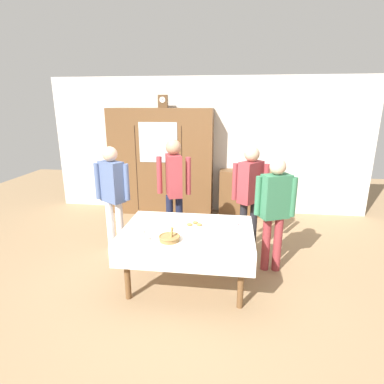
% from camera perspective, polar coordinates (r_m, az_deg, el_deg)
% --- Properties ---
extents(ground_plane, '(12.00, 12.00, 0.00)m').
position_cam_1_polar(ground_plane, '(4.25, -0.36, -14.98)').
color(ground_plane, '#997A56').
rests_on(ground_plane, ground).
extents(back_wall, '(6.40, 0.10, 2.70)m').
position_cam_1_polar(back_wall, '(6.32, 2.89, 8.50)').
color(back_wall, silver).
rests_on(back_wall, ground).
extents(dining_table, '(1.57, 1.10, 0.74)m').
position_cam_1_polar(dining_table, '(3.74, -0.87, -8.45)').
color(dining_table, brown).
rests_on(dining_table, ground).
extents(wall_cabinet, '(2.05, 0.46, 2.10)m').
position_cam_1_polar(wall_cabinet, '(6.22, -5.71, 5.54)').
color(wall_cabinet, brown).
rests_on(wall_cabinet, ground).
extents(mantel_clock, '(0.18, 0.11, 0.24)m').
position_cam_1_polar(mantel_clock, '(6.10, -5.41, 16.41)').
color(mantel_clock, brown).
rests_on(mantel_clock, wall_cabinet).
extents(bookshelf_low, '(1.08, 0.35, 0.91)m').
position_cam_1_polar(bookshelf_low, '(6.26, 10.05, -0.19)').
color(bookshelf_low, brown).
rests_on(bookshelf_low, ground).
extents(book_stack, '(0.15, 0.23, 0.14)m').
position_cam_1_polar(book_stack, '(6.13, 10.29, 4.53)').
color(book_stack, '#664C7A').
rests_on(book_stack, bookshelf_low).
extents(tea_cup_center, '(0.13, 0.13, 0.06)m').
position_cam_1_polar(tea_cup_center, '(3.87, 8.10, -5.73)').
color(tea_cup_center, white).
rests_on(tea_cup_center, dining_table).
extents(tea_cup_near_left, '(0.13, 0.13, 0.06)m').
position_cam_1_polar(tea_cup_near_left, '(3.77, 5.71, -6.25)').
color(tea_cup_near_left, white).
rests_on(tea_cup_near_left, dining_table).
extents(tea_cup_near_right, '(0.13, 0.13, 0.06)m').
position_cam_1_polar(tea_cup_near_right, '(3.46, -8.92, -8.53)').
color(tea_cup_near_right, white).
rests_on(tea_cup_near_right, dining_table).
extents(tea_cup_mid_right, '(0.13, 0.13, 0.06)m').
position_cam_1_polar(tea_cup_mid_right, '(3.64, -9.89, -7.29)').
color(tea_cup_mid_right, white).
rests_on(tea_cup_mid_right, dining_table).
extents(bread_basket, '(0.24, 0.24, 0.16)m').
position_cam_1_polar(bread_basket, '(3.43, -4.21, -8.48)').
color(bread_basket, '#9E7542').
rests_on(bread_basket, dining_table).
extents(pastry_plate, '(0.28, 0.28, 0.05)m').
position_cam_1_polar(pastry_plate, '(3.80, 0.45, -6.22)').
color(pastry_plate, white).
rests_on(pastry_plate, dining_table).
extents(spoon_near_right, '(0.12, 0.02, 0.01)m').
position_cam_1_polar(spoon_near_right, '(4.00, 4.30, -5.23)').
color(spoon_near_right, silver).
rests_on(spoon_near_right, dining_table).
extents(spoon_near_left, '(0.12, 0.02, 0.01)m').
position_cam_1_polar(spoon_near_left, '(4.03, 9.14, -5.24)').
color(spoon_near_left, silver).
rests_on(spoon_near_left, dining_table).
extents(spoon_far_left, '(0.12, 0.02, 0.01)m').
position_cam_1_polar(spoon_far_left, '(4.17, -5.90, -4.38)').
color(spoon_far_left, silver).
rests_on(spoon_far_left, dining_table).
extents(person_beside_shelf, '(0.52, 0.41, 1.62)m').
position_cam_1_polar(person_beside_shelf, '(4.53, 10.71, 0.36)').
color(person_beside_shelf, '#232328').
rests_on(person_beside_shelf, ground).
extents(person_by_cabinet, '(0.52, 0.33, 1.54)m').
position_cam_1_polar(person_by_cabinet, '(4.11, 15.12, -2.38)').
color(person_by_cabinet, '#933338').
rests_on(person_by_cabinet, ground).
extents(person_behind_table_right, '(0.52, 0.36, 1.61)m').
position_cam_1_polar(person_behind_table_right, '(4.65, -14.54, 0.45)').
color(person_behind_table_right, silver).
rests_on(person_behind_table_right, ground).
extents(person_behind_table_left, '(0.52, 0.41, 1.69)m').
position_cam_1_polar(person_behind_table_left, '(4.64, -3.38, 1.66)').
color(person_behind_table_left, '#191E38').
rests_on(person_behind_table_left, ground).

